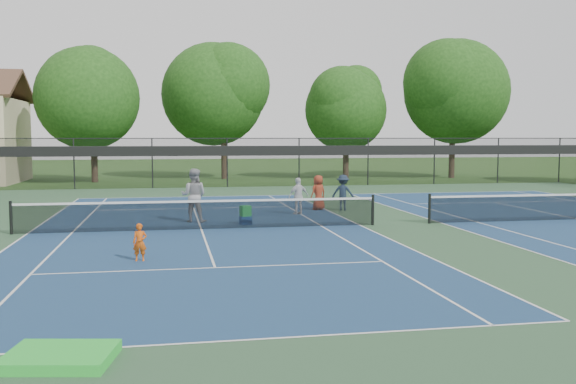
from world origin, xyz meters
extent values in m
plane|color=#234716|center=(0.00, 0.00, 0.00)|extent=(140.00, 140.00, 0.00)
cube|color=#315837|center=(0.00, 0.00, 0.00)|extent=(36.00, 36.00, 0.01)
cube|color=navy|center=(-7.00, 0.00, 0.01)|extent=(10.97, 23.77, 0.00)
cube|color=white|center=(-7.00, 11.88, 0.01)|extent=(10.97, 0.06, 0.00)
cube|color=white|center=(-7.00, -11.88, 0.01)|extent=(10.97, 0.06, 0.00)
cube|color=white|center=(-12.48, 0.00, 0.01)|extent=(0.06, 23.77, 0.00)
cube|color=white|center=(-1.51, 0.00, 0.01)|extent=(0.06, 23.77, 0.00)
cube|color=white|center=(-11.12, 0.00, 0.01)|extent=(0.06, 23.77, 0.00)
cube|color=white|center=(-2.88, 0.00, 0.01)|extent=(0.06, 23.77, 0.00)
cube|color=white|center=(-7.00, 6.40, 0.01)|extent=(8.23, 0.06, 0.00)
cube|color=white|center=(-7.00, -6.40, 0.01)|extent=(8.23, 0.06, 0.00)
cube|color=white|center=(-7.00, 0.00, 0.01)|extent=(0.06, 12.80, 0.00)
cylinder|color=black|center=(-12.95, 0.00, 0.54)|extent=(0.10, 0.10, 1.07)
cylinder|color=black|center=(-1.05, 0.00, 0.54)|extent=(0.10, 0.10, 1.07)
cube|color=black|center=(-7.00, 0.00, 0.47)|extent=(11.90, 0.01, 0.90)
cube|color=white|center=(-7.00, 0.00, 0.95)|extent=(11.90, 0.04, 0.07)
cube|color=white|center=(7.00, 11.88, 0.01)|extent=(10.97, 0.06, 0.00)
cube|color=white|center=(1.51, 0.00, 0.01)|extent=(0.06, 23.77, 0.00)
cube|color=white|center=(2.88, 0.00, 0.01)|extent=(0.06, 23.77, 0.00)
cube|color=white|center=(7.00, 6.40, 0.01)|extent=(8.23, 0.06, 0.00)
cylinder|color=black|center=(1.05, 0.00, 0.54)|extent=(0.10, 0.10, 1.07)
cylinder|color=black|center=(-13.50, 18.00, 1.50)|extent=(0.08, 0.08, 3.00)
cylinder|color=black|center=(-9.00, 18.00, 1.50)|extent=(0.08, 0.08, 3.00)
cylinder|color=black|center=(-4.50, 18.00, 1.50)|extent=(0.08, 0.08, 3.00)
cylinder|color=black|center=(0.00, 18.00, 1.50)|extent=(0.08, 0.08, 3.00)
cylinder|color=black|center=(4.50, 18.00, 1.50)|extent=(0.08, 0.08, 3.00)
cylinder|color=black|center=(9.00, 18.00, 1.50)|extent=(0.08, 0.08, 3.00)
cylinder|color=black|center=(13.50, 18.00, 1.50)|extent=(0.08, 0.08, 3.00)
cylinder|color=black|center=(18.00, 18.00, 1.50)|extent=(0.08, 0.08, 3.00)
cube|color=black|center=(0.00, 18.00, 1.50)|extent=(36.00, 0.01, 3.00)
cube|color=black|center=(0.00, 18.00, 3.00)|extent=(36.00, 0.05, 0.05)
cylinder|color=#2D2116|center=(-13.00, 24.00, 1.89)|extent=(0.44, 0.44, 3.78)
sphere|color=#15370F|center=(-13.00, 24.00, 5.65)|extent=(6.80, 6.80, 6.80)
sphere|color=#15370F|center=(-13.00, 24.00, 6.31)|extent=(5.58, 5.58, 5.58)
sphere|color=#15370F|center=(-13.00, 24.00, 6.98)|extent=(4.35, 4.35, 4.35)
cylinder|color=#2D2116|center=(-4.00, 26.00, 2.07)|extent=(0.44, 0.44, 4.14)
sphere|color=#15370F|center=(-4.00, 26.00, 6.23)|extent=(7.60, 7.60, 7.60)
sphere|color=#15370F|center=(-4.00, 26.00, 6.85)|extent=(6.23, 6.23, 6.23)
sphere|color=#15370F|center=(-4.00, 26.00, 7.48)|extent=(4.86, 4.86, 4.86)
cylinder|color=#2D2116|center=(5.00, 25.00, 1.71)|extent=(0.44, 0.44, 3.42)
sphere|color=#15370F|center=(5.00, 25.00, 5.07)|extent=(6.00, 6.00, 6.00)
sphere|color=#15370F|center=(5.00, 25.00, 5.77)|extent=(4.92, 4.92, 4.92)
sphere|color=#15370F|center=(5.00, 25.00, 6.48)|extent=(3.84, 3.84, 3.84)
cylinder|color=#2D2116|center=(13.00, 24.00, 2.16)|extent=(0.44, 0.44, 4.32)
sphere|color=#15370F|center=(13.00, 24.00, 6.46)|extent=(7.80, 7.80, 7.80)
sphere|color=#15370F|center=(13.00, 24.00, 7.08)|extent=(6.40, 6.40, 6.40)
sphere|color=#15370F|center=(13.00, 24.00, 7.69)|extent=(4.99, 4.99, 4.99)
imported|color=#E5570F|center=(-8.77, -5.20, 0.47)|extent=(0.36, 0.25, 0.94)
imported|color=#98989B|center=(-7.16, 1.93, 0.97)|extent=(1.12, 0.98, 1.95)
imported|color=silver|center=(-2.99, 3.47, 0.74)|extent=(0.93, 0.60, 1.48)
imported|color=#182335|center=(-0.86, 4.58, 0.75)|extent=(1.11, 0.93, 1.50)
imported|color=maroon|center=(-1.84, 4.91, 0.74)|extent=(0.85, 0.73, 1.47)
cube|color=navy|center=(-5.41, 0.94, 0.15)|extent=(0.45, 0.38, 0.30)
cube|color=green|center=(-5.41, 0.94, 0.49)|extent=(0.41, 0.37, 0.38)
cube|color=green|center=(-9.53, -12.37, 0.09)|extent=(1.59, 1.32, 0.16)
camera|label=1|loc=(-8.04, -21.30, 3.07)|focal=40.00mm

